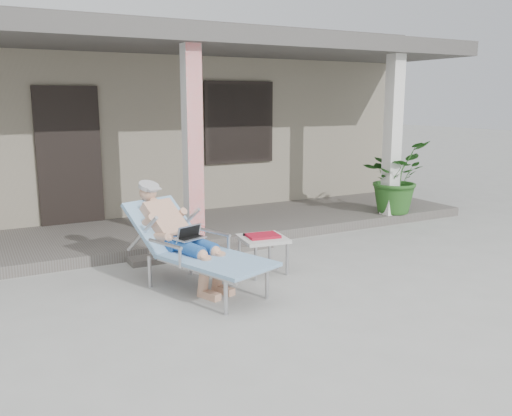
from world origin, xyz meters
TOP-DOWN VIEW (x-y plane):
  - ground at (0.00, 0.00)m, footprint 60.00×60.00m
  - house at (0.00, 6.50)m, footprint 10.40×5.40m
  - porch_deck at (0.00, 3.00)m, footprint 10.00×2.00m
  - porch_overhang at (0.00, 2.95)m, footprint 10.00×2.30m
  - porch_step at (0.00, 1.85)m, footprint 2.00×0.30m
  - lounger at (-0.63, 0.78)m, footprint 1.27×1.92m
  - side_table at (0.34, 0.81)m, footprint 0.59×0.59m
  - potted_palm at (3.68, 2.25)m, footprint 1.39×1.32m

SIDE VIEW (x-z plane):
  - ground at x=0.00m, z-range 0.00..0.00m
  - porch_step at x=0.00m, z-range 0.00..0.07m
  - porch_deck at x=0.00m, z-range 0.00..0.15m
  - side_table at x=0.34m, z-range 0.16..0.64m
  - lounger at x=-0.63m, z-range 0.14..1.35m
  - potted_palm at x=3.68m, z-range 0.15..1.37m
  - house at x=0.00m, z-range 0.02..3.32m
  - porch_overhang at x=0.00m, z-range 1.36..4.21m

